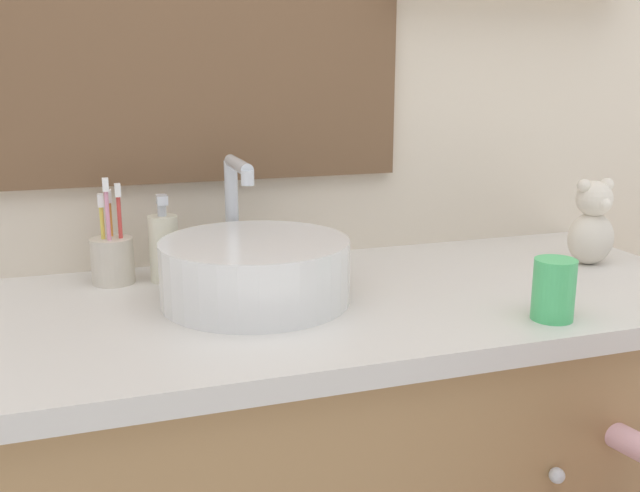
{
  "coord_description": "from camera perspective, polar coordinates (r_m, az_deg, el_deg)",
  "views": [
    {
      "loc": [
        -0.3,
        -0.74,
        1.15
      ],
      "look_at": [
        0.04,
        0.27,
        0.89
      ],
      "focal_mm": 40.0,
      "sensor_mm": 36.0,
      "label": 1
    }
  ],
  "objects": [
    {
      "name": "teddy_bear",
      "position": [
        1.45,
        20.94,
        1.65
      ],
      "size": [
        0.09,
        0.08,
        0.17
      ],
      "color": "beige",
      "rests_on": "vanity_counter"
    },
    {
      "name": "soap_dispenser",
      "position": [
        1.28,
        -12.38,
        -0.05
      ],
      "size": [
        0.05,
        0.05,
        0.16
      ],
      "color": "beige",
      "rests_on": "vanity_counter"
    },
    {
      "name": "toothbrush_holder",
      "position": [
        1.29,
        -16.27,
        -0.83
      ],
      "size": [
        0.07,
        0.07,
        0.19
      ],
      "color": "beige",
      "rests_on": "vanity_counter"
    },
    {
      "name": "drinking_cup",
      "position": [
        1.12,
        18.2,
        -3.33
      ],
      "size": [
        0.06,
        0.06,
        0.09
      ],
      "primitive_type": "cylinder",
      "color": "#4CC670",
      "rests_on": "vanity_counter"
    },
    {
      "name": "sink_basin",
      "position": [
        1.15,
        -5.19,
        -1.75
      ],
      "size": [
        0.3,
        0.36,
        0.22
      ],
      "color": "white",
      "rests_on": "vanity_counter"
    }
  ]
}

